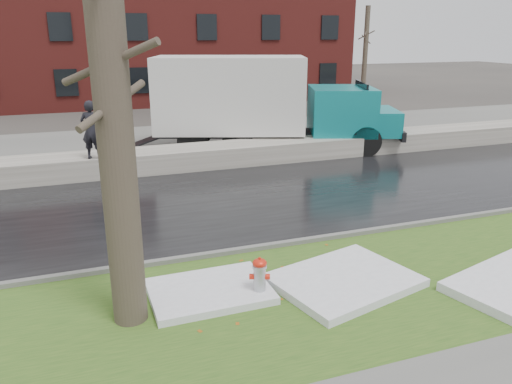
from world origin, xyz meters
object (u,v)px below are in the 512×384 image
object	(u,v)px
worker	(92,130)
fire_hydrant	(260,276)
tree	(113,110)
box_truck	(260,102)

from	to	relation	value
worker	fire_hydrant	bearing A→B (deg)	129.28
tree	box_truck	size ratio (longest dim) A/B	0.62
box_truck	tree	bearing A→B (deg)	-100.38
tree	box_truck	world-z (taller)	tree
worker	tree	bearing A→B (deg)	114.95
tree	worker	xyz separation A→B (m)	(-0.14, 9.03, -1.91)
tree	worker	size ratio (longest dim) A/B	3.71
box_truck	worker	size ratio (longest dim) A/B	5.95
fire_hydrant	tree	distance (m)	3.92
fire_hydrant	tree	size ratio (longest dim) A/B	0.11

